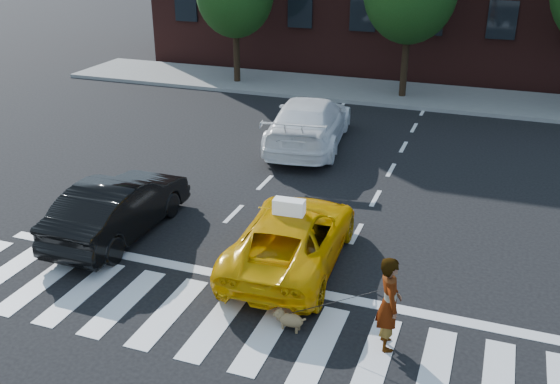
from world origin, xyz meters
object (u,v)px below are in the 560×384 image
at_px(black_sedan, 119,207).
at_px(dog, 289,319).
at_px(taxi, 292,237).
at_px(woman, 389,303).
at_px(white_suv, 309,122).

height_order(black_sedan, dog, black_sedan).
height_order(taxi, black_sedan, black_sedan).
relative_size(taxi, woman, 2.61).
bearing_deg(black_sedan, woman, 162.74).
relative_size(black_sedan, dog, 6.59).
xyz_separation_m(black_sedan, woman, (6.77, -2.09, 0.18)).
distance_m(black_sedan, woman, 7.09).
bearing_deg(white_suv, dog, 98.41).
height_order(taxi, white_suv, white_suv).
bearing_deg(dog, white_suv, 110.58).
distance_m(taxi, woman, 3.32).
height_order(black_sedan, woman, woman).
relative_size(taxi, dog, 7.07).
height_order(white_suv, woman, woman).
relative_size(white_suv, woman, 3.16).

